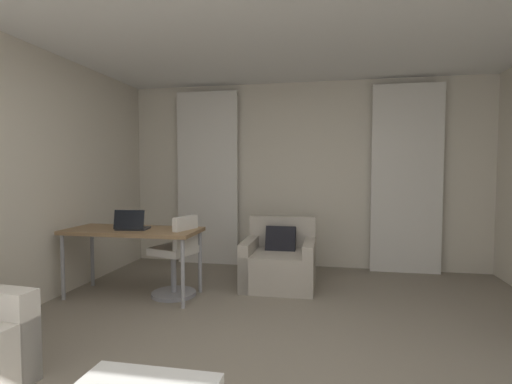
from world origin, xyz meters
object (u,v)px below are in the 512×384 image
at_px(desk, 133,235).
at_px(desk_chair, 176,260).
at_px(armchair, 280,263).
at_px(laptop, 132,225).

height_order(desk, desk_chair, desk_chair).
relative_size(armchair, desk, 0.58).
relative_size(desk, desk_chair, 1.63).
bearing_deg(armchair, desk, -155.47).
distance_m(desk_chair, laptop, 0.60).
xyz_separation_m(armchair, desk_chair, (-1.05, -0.61, 0.12)).
bearing_deg(laptop, desk, 108.12).
height_order(desk, laptop, laptop).
xyz_separation_m(desk, desk_chair, (0.46, 0.08, -0.28)).
relative_size(armchair, laptop, 2.37).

